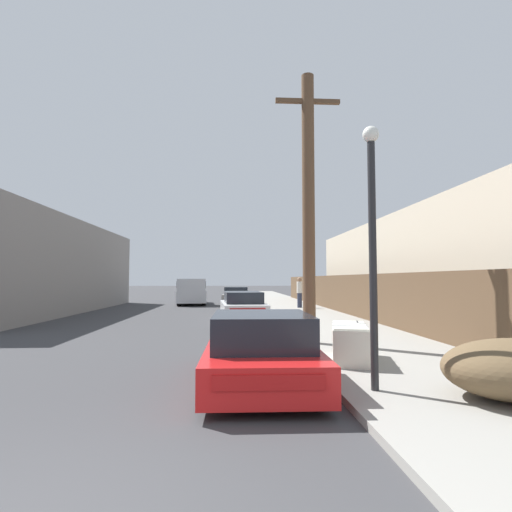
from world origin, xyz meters
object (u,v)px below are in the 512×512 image
object	(u,v)px
parked_sports_car_red	(261,351)
utility_pole	(308,203)
car_parked_mid	(243,306)
car_parked_far	(237,296)
discarded_fridge	(350,343)
street_lamp	(372,233)
pickup_truck	(192,292)
pedestrian	(300,292)

from	to	relation	value
parked_sports_car_red	utility_pole	bearing A→B (deg)	67.83
car_parked_mid	car_parked_far	bearing A→B (deg)	86.98
discarded_fridge	street_lamp	xyz separation A→B (m)	(-0.27, -2.22, 2.06)
pickup_truck	utility_pole	distance (m)	19.12
discarded_fridge	parked_sports_car_red	world-z (taller)	parked_sports_car_red
parked_sports_car_red	car_parked_far	xyz separation A→B (m)	(-0.16, 21.82, 0.04)
car_parked_mid	street_lamp	size ratio (longest dim) A/B	1.08
car_parked_far	street_lamp	world-z (taller)	street_lamp
pickup_truck	discarded_fridge	bearing A→B (deg)	100.00
car_parked_mid	street_lamp	bearing A→B (deg)	-85.63
car_parked_mid	car_parked_far	size ratio (longest dim) A/B	0.98
car_parked_far	street_lamp	bearing A→B (deg)	-82.80
parked_sports_car_red	car_parked_mid	bearing A→B (deg)	91.10
discarded_fridge	utility_pole	bearing A→B (deg)	113.15
parked_sports_car_red	pedestrian	xyz separation A→B (m)	(3.58, 16.91, 0.50)
discarded_fridge	utility_pole	world-z (taller)	utility_pole
parked_sports_car_red	street_lamp	size ratio (longest dim) A/B	0.98
car_parked_far	pickup_truck	size ratio (longest dim) A/B	0.84
pickup_truck	street_lamp	world-z (taller)	street_lamp
pickup_truck	street_lamp	size ratio (longest dim) A/B	1.31
pickup_truck	pedestrian	distance (m)	8.57
utility_pole	pickup_truck	bearing A→B (deg)	105.18
pickup_truck	street_lamp	xyz separation A→B (m)	(5.05, -22.84, 1.63)
discarded_fridge	pedestrian	distance (m)	15.70
car_parked_mid	pickup_truck	size ratio (longest dim) A/B	0.83
car_parked_far	parked_sports_car_red	bearing A→B (deg)	-87.03
parked_sports_car_red	pickup_truck	bearing A→B (deg)	99.76
street_lamp	pedestrian	distance (m)	17.98
discarded_fridge	pedestrian	xyz separation A→B (m)	(1.62, 15.60, 0.57)
pickup_truck	pedestrian	xyz separation A→B (m)	(6.95, -5.02, 0.15)
pickup_truck	car_parked_mid	bearing A→B (deg)	102.53
street_lamp	car_parked_far	bearing A→B (deg)	94.65
utility_pole	car_parked_mid	bearing A→B (deg)	102.36
car_parked_far	street_lamp	distance (m)	22.89
parked_sports_car_red	car_parked_mid	world-z (taller)	car_parked_mid
discarded_fridge	car_parked_mid	xyz separation A→B (m)	(-1.98, 9.68, 0.11)
parked_sports_car_red	pedestrian	size ratio (longest dim) A/B	2.23
parked_sports_car_red	utility_pole	world-z (taller)	utility_pole
pedestrian	street_lamp	bearing A→B (deg)	-96.06
street_lamp	parked_sports_car_red	bearing A→B (deg)	151.72
utility_pole	street_lamp	bearing A→B (deg)	-88.66
car_parked_mid	street_lamp	world-z (taller)	street_lamp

